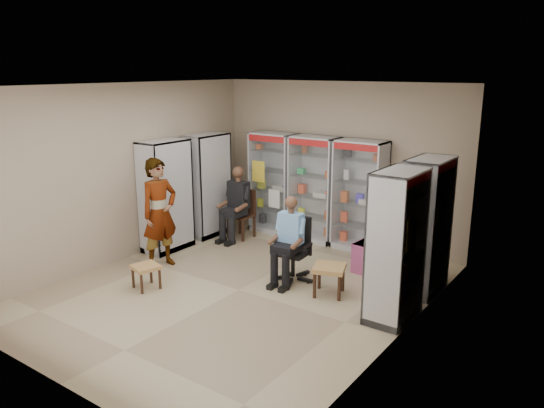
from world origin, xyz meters
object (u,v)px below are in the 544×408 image
Objects in this scene: cabinet_back_right at (359,196)px; pink_trunk at (372,258)px; cabinet_right_far at (426,226)px; seated_shopkeeper at (291,242)px; standing_man at (160,213)px; cabinet_back_left at (273,183)px; wooden_chair at (241,214)px; cabinet_back_mid at (314,189)px; office_chair at (293,249)px; woven_stool_b at (146,277)px; cabinet_right_near at (396,246)px; cabinet_left_near at (166,196)px; woven_stool_a at (329,280)px; cabinet_left_far at (207,185)px.

pink_trunk is at bearing -51.92° from cabinet_back_right.
seated_shopkeeper is (-1.79, -0.84, -0.36)m from cabinet_right_far.
cabinet_back_left is at bearing -1.32° from standing_man.
seated_shopkeeper reaches higher than wooden_chair.
office_chair is (0.79, -1.92, -0.50)m from cabinet_back_mid.
wooden_chair is 2.35m from seated_shopkeeper.
pink_trunk reaches higher than woven_stool_b.
cabinet_back_mid and cabinet_right_near have the same top height.
standing_man is at bearing 39.24° from cabinet_left_near.
wooden_chair reaches higher than woven_stool_b.
cabinet_back_left is 2.65m from seated_shopkeeper.
wooden_chair is at bearing 153.54° from woven_stool_a.
cabinet_right_far reaches higher than office_chair.
cabinet_back_mid is at bearing -19.54° from standing_man.
cabinet_back_right is (1.90, 0.00, 0.00)m from cabinet_back_left.
office_chair is (-0.16, -1.92, -0.50)m from cabinet_back_right.
cabinet_left_far is 1.56× the size of seated_shopkeeper.
cabinet_back_mid reaches higher than woven_stool_b.
cabinet_back_left is 2.87m from pink_trunk.
cabinet_left_near reaches higher than standing_man.
cabinet_back_right is 4.48× the size of woven_stool_a.
cabinet_back_right is 1.56× the size of seated_shopkeeper.
cabinet_right_far is 1.10m from cabinet_right_near.
wooden_chair is at bearing 176.33° from pink_trunk.
cabinet_back_right is 2.13× the size of wooden_chair.
cabinet_right_near is 4.48× the size of woven_stool_a.
woven_stool_b is (1.05, -1.45, -0.82)m from cabinet_left_near.
cabinet_back_left is 1.00× the size of cabinet_right_far.
cabinet_back_mid is 3.41m from cabinet_right_near.
cabinet_back_left is at bearing 160.74° from pink_trunk.
seated_shopkeeper is (-0.16, -1.97, -0.36)m from cabinet_back_right.
standing_man is (-2.29, -2.69, -0.08)m from cabinet_back_right.
woven_stool_b is at bearing -88.03° from cabinet_back_left.
woven_stool_b is at bearing -103.40° from cabinet_back_mid.
seated_shopkeeper is (2.67, 0.06, -0.36)m from cabinet_left_near.
cabinet_right_near reaches higher than woven_stool_a.
wooden_chair is (-2.15, -0.73, -0.53)m from cabinet_back_right.
office_chair is 2.25× the size of woven_stool_a.
cabinet_back_mid is 1.09× the size of standing_man.
standing_man is (-3.92, -1.56, -0.08)m from cabinet_right_far.
cabinet_left_far is (-4.46, 0.20, 0.00)m from cabinet_right_far.
office_chair is 2.27m from woven_stool_b.
cabinet_left_far and cabinet_left_near have the same top height.
cabinet_back_right is 1.00× the size of cabinet_left_near.
cabinet_back_left is 3.58m from woven_stool_b.
seated_shopkeeper is (2.67, -1.04, -0.36)m from cabinet_left_far.
woven_stool_a is at bearing -26.46° from wooden_chair.
office_chair is at bearing 113.82° from cabinet_right_far.
cabinet_back_left is at bearing 180.00° from cabinet_back_right.
office_chair is at bearing 167.40° from woven_stool_a.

